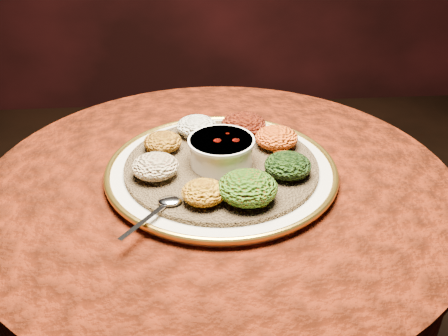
{
  "coord_description": "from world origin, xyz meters",
  "views": [
    {
      "loc": [
        -0.06,
        -0.85,
        1.28
      ],
      "look_at": [
        0.01,
        -0.01,
        0.76
      ],
      "focal_mm": 40.0,
      "sensor_mm": 36.0,
      "label": 1
    }
  ],
  "objects": [
    {
      "name": "table",
      "position": [
        0.0,
        0.0,
        0.55
      ],
      "size": [
        0.96,
        0.96,
        0.73
      ],
      "color": "black",
      "rests_on": "ground"
    },
    {
      "name": "platter",
      "position": [
        0.01,
        0.01,
        0.75
      ],
      "size": [
        0.52,
        0.52,
        0.02
      ],
      "rotation": [
        0.0,
        0.0,
        -0.16
      ],
      "color": "beige",
      "rests_on": "table"
    },
    {
      "name": "injera",
      "position": [
        0.01,
        0.01,
        0.76
      ],
      "size": [
        0.44,
        0.44,
        0.01
      ],
      "primitive_type": "cylinder",
      "rotation": [
        0.0,
        0.0,
        -0.15
      ],
      "color": "brown",
      "rests_on": "platter"
    },
    {
      "name": "stew_bowl",
      "position": [
        0.01,
        0.01,
        0.79
      ],
      "size": [
        0.13,
        0.13,
        0.06
      ],
      "color": "silver",
      "rests_on": "injera"
    },
    {
      "name": "spoon",
      "position": [
        -0.1,
        -0.13,
        0.77
      ],
      "size": [
        0.1,
        0.12,
        0.01
      ],
      "rotation": [
        0.0,
        0.0,
        -2.23
      ],
      "color": "silver",
      "rests_on": "injera"
    },
    {
      "name": "portion_ayib",
      "position": [
        -0.04,
        0.14,
        0.78
      ],
      "size": [
        0.09,
        0.08,
        0.04
      ],
      "primitive_type": "ellipsoid",
      "color": "white",
      "rests_on": "injera"
    },
    {
      "name": "portion_kitfo",
      "position": [
        0.06,
        0.13,
        0.79
      ],
      "size": [
        0.1,
        0.1,
        0.05
      ],
      "primitive_type": "ellipsoid",
      "color": "black",
      "rests_on": "injera"
    },
    {
      "name": "portion_tikil",
      "position": [
        0.13,
        0.07,
        0.78
      ],
      "size": [
        0.09,
        0.09,
        0.04
      ],
      "primitive_type": "ellipsoid",
      "color": "#AB5C0E",
      "rests_on": "injera"
    },
    {
      "name": "portion_gomen",
      "position": [
        0.13,
        -0.05,
        0.78
      ],
      "size": [
        0.09,
        0.09,
        0.04
      ],
      "primitive_type": "ellipsoid",
      "color": "black",
      "rests_on": "injera"
    },
    {
      "name": "portion_mixveg",
      "position": [
        0.04,
        -0.12,
        0.79
      ],
      "size": [
        0.11,
        0.1,
        0.05
      ],
      "primitive_type": "ellipsoid",
      "color": "#A6290A",
      "rests_on": "injera"
    },
    {
      "name": "portion_kik",
      "position": [
        -0.04,
        -0.12,
        0.78
      ],
      "size": [
        0.08,
        0.08,
        0.04
      ],
      "primitive_type": "ellipsoid",
      "color": "#C18211",
      "rests_on": "injera"
    },
    {
      "name": "portion_timatim",
      "position": [
        -0.12,
        -0.03,
        0.78
      ],
      "size": [
        0.09,
        0.09,
        0.04
      ],
      "primitive_type": "ellipsoid",
      "color": "#750807",
      "rests_on": "injera"
    },
    {
      "name": "portion_shiro",
      "position": [
        -0.11,
        0.07,
        0.78
      ],
      "size": [
        0.08,
        0.08,
        0.04
      ],
      "primitive_type": "ellipsoid",
      "color": "#9A6212",
      "rests_on": "injera"
    }
  ]
}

